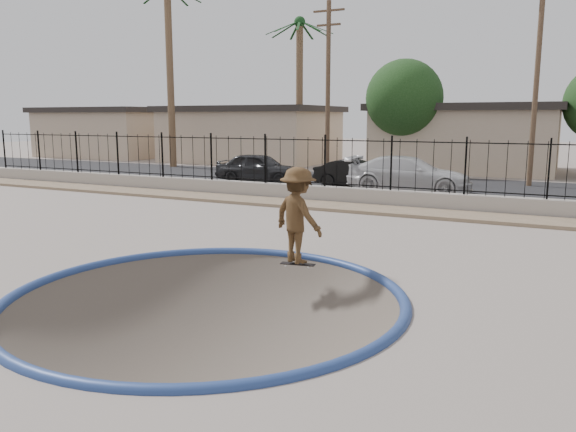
% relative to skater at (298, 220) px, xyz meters
% --- Properties ---
extents(ground, '(120.00, 120.00, 2.20)m').
position_rel_skater_xyz_m(ground, '(-0.53, 10.40, -2.10)').
color(ground, gray).
rests_on(ground, ground).
extents(bowl_pit, '(6.84, 6.84, 1.80)m').
position_rel_skater_xyz_m(bowl_pit, '(-0.53, -2.60, -1.00)').
color(bowl_pit, '#4C443A').
rests_on(bowl_pit, ground).
extents(coping_ring, '(7.04, 7.04, 0.20)m').
position_rel_skater_xyz_m(coping_ring, '(-0.53, -2.60, -1.00)').
color(coping_ring, navy).
rests_on(coping_ring, ground).
extents(rock_strip, '(42.00, 1.60, 0.11)m').
position_rel_skater_xyz_m(rock_strip, '(-0.53, 7.60, -0.95)').
color(rock_strip, '#987C63').
rests_on(rock_strip, ground).
extents(retaining_wall, '(42.00, 0.45, 0.60)m').
position_rel_skater_xyz_m(retaining_wall, '(-0.53, 8.70, -0.70)').
color(retaining_wall, gray).
rests_on(retaining_wall, ground).
extents(fence, '(40.00, 0.04, 1.80)m').
position_rel_skater_xyz_m(fence, '(-0.53, 8.70, 0.50)').
color(fence, black).
rests_on(fence, retaining_wall).
extents(street, '(90.00, 8.00, 0.04)m').
position_rel_skater_xyz_m(street, '(-0.53, 15.40, -0.99)').
color(street, black).
rests_on(street, ground).
extents(house_west_far, '(10.60, 8.60, 3.90)m').
position_rel_skater_xyz_m(house_west_far, '(-28.53, 24.90, 0.97)').
color(house_west_far, tan).
rests_on(house_west_far, ground).
extents(house_west, '(11.60, 8.60, 3.90)m').
position_rel_skater_xyz_m(house_west, '(-15.53, 24.90, 0.97)').
color(house_west, tan).
rests_on(house_west, ground).
extents(house_center, '(10.60, 8.60, 3.90)m').
position_rel_skater_xyz_m(house_center, '(-0.53, 24.90, 0.97)').
color(house_center, tan).
rests_on(house_center, ground).
extents(palm_left, '(2.30, 2.30, 11.30)m').
position_rel_skater_xyz_m(palm_left, '(-17.53, 18.40, 6.95)').
color(palm_left, brown).
rests_on(palm_left, ground).
extents(palm_mid, '(2.30, 2.30, 9.30)m').
position_rel_skater_xyz_m(palm_mid, '(-10.53, 22.40, 5.68)').
color(palm_mid, brown).
rests_on(palm_mid, ground).
extents(utility_pole_left, '(1.70, 0.24, 9.00)m').
position_rel_skater_xyz_m(utility_pole_left, '(-6.53, 17.40, 3.70)').
color(utility_pole_left, '#473323').
rests_on(utility_pole_left, ground).
extents(utility_pole_mid, '(1.70, 0.24, 9.50)m').
position_rel_skater_xyz_m(utility_pole_mid, '(3.47, 17.40, 3.95)').
color(utility_pole_mid, '#473323').
rests_on(utility_pole_mid, ground).
extents(street_tree_left, '(4.32, 4.32, 6.36)m').
position_rel_skater_xyz_m(street_tree_left, '(-3.53, 21.40, 3.18)').
color(street_tree_left, '#473323').
rests_on(street_tree_left, ground).
extents(skater, '(1.49, 1.20, 2.01)m').
position_rel_skater_xyz_m(skater, '(0.00, 0.00, 0.00)').
color(skater, brown).
rests_on(skater, ground).
extents(skateboard, '(0.76, 0.31, 0.06)m').
position_rel_skater_xyz_m(skateboard, '(0.00, -0.00, -0.95)').
color(skateboard, black).
rests_on(skateboard, ground).
extents(car_a, '(4.30, 1.96, 1.43)m').
position_rel_skater_xyz_m(car_a, '(-8.15, 12.91, -0.25)').
color(car_a, black).
rests_on(car_a, street).
extents(car_b, '(3.76, 1.40, 1.23)m').
position_rel_skater_xyz_m(car_b, '(-3.47, 13.40, -0.36)').
color(car_b, black).
rests_on(car_b, street).
extents(car_c, '(5.23, 2.35, 1.49)m').
position_rel_skater_xyz_m(car_c, '(-0.90, 12.69, -0.22)').
color(car_c, silver).
rests_on(car_c, street).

